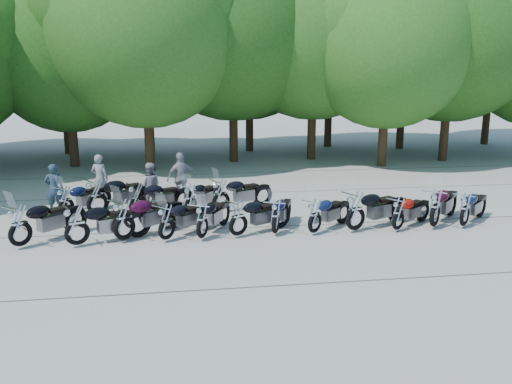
{
  "coord_description": "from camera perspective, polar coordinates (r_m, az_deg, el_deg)",
  "views": [
    {
      "loc": [
        -2.26,
        -14.08,
        4.8
      ],
      "look_at": [
        0.0,
        1.5,
        1.1
      ],
      "focal_mm": 38.0,
      "sensor_mm": 36.0,
      "label": 1
    }
  ],
  "objects": [
    {
      "name": "tree_14",
      "position": [
        32.85,
        15.45,
        14.56
      ],
      "size": [
        8.02,
        8.02,
        9.84
      ],
      "color": "#3A2614",
      "rests_on": "ground"
    },
    {
      "name": "motorcycle_4",
      "position": [
        15.19,
        -5.69,
        -2.86
      ],
      "size": [
        1.58,
        2.21,
        1.22
      ],
      "primitive_type": null,
      "rotation": [
        0.0,
        0.0,
        2.66
      ],
      "color": "black",
      "rests_on": "ground"
    },
    {
      "name": "rider_2",
      "position": [
        19.31,
        -7.89,
        1.48
      ],
      "size": [
        1.16,
        0.83,
        1.82
      ],
      "primitive_type": "imported",
      "rotation": [
        0.0,
        0.0,
        3.55
      ],
      "color": "#9D9C9F",
      "rests_on": "ground"
    },
    {
      "name": "tree_13",
      "position": [
        32.83,
        7.85,
        15.27
      ],
      "size": [
        8.31,
        8.31,
        10.2
      ],
      "color": "#3A2614",
      "rests_on": "ground"
    },
    {
      "name": "motorcycle_1",
      "position": [
        15.28,
        -18.37,
        -3.18
      ],
      "size": [
        2.44,
        1.56,
        1.33
      ],
      "primitive_type": null,
      "rotation": [
        0.0,
        0.0,
        1.96
      ],
      "color": "black",
      "rests_on": "ground"
    },
    {
      "name": "rider_0",
      "position": [
        19.03,
        -20.48,
        0.34
      ],
      "size": [
        0.65,
        0.46,
        1.67
      ],
      "primitive_type": "imported",
      "rotation": [
        0.0,
        0.0,
        3.25
      ],
      "color": "#213345",
      "rests_on": "ground"
    },
    {
      "name": "tree_15",
      "position": [
        36.45,
        23.88,
        15.64
      ],
      "size": [
        9.67,
        9.67,
        11.86
      ],
      "color": "#3A2614",
      "rests_on": "ground"
    },
    {
      "name": "motorcycle_0",
      "position": [
        15.73,
        -23.64,
        -3.12
      ],
      "size": [
        2.18,
        2.22,
        1.35
      ],
      "primitive_type": null,
      "rotation": [
        0.0,
        0.0,
        2.37
      ],
      "color": "black",
      "rests_on": "ground"
    },
    {
      "name": "tree_10",
      "position": [
        31.64,
        -19.86,
        14.02
      ],
      "size": [
        7.78,
        7.78,
        9.55
      ],
      "color": "#3A2614",
      "rests_on": "ground"
    },
    {
      "name": "tree_5",
      "position": [
        28.2,
        6.13,
        16.76
      ],
      "size": [
        9.04,
        9.04,
        11.1
      ],
      "color": "#3A2614",
      "rests_on": "ground"
    },
    {
      "name": "rider_1",
      "position": [
        18.71,
        -11.14,
        0.63
      ],
      "size": [
        0.83,
        0.68,
        1.6
      ],
      "primitive_type": "imported",
      "rotation": [
        0.0,
        0.0,
        3.05
      ],
      "color": "#9B9A9D",
      "rests_on": "ground"
    },
    {
      "name": "motorcycle_15",
      "position": [
        17.65,
        -6.9,
        -0.64
      ],
      "size": [
        1.78,
        2.09,
        1.2
      ],
      "primitive_type": null,
      "rotation": [
        0.0,
        0.0,
        2.51
      ],
      "color": "black",
      "rests_on": "ground"
    },
    {
      "name": "tree_11",
      "position": [
        30.55,
        -11.43,
        14.28
      ],
      "size": [
        7.56,
        7.56,
        9.28
      ],
      "color": "#3A2614",
      "rests_on": "ground"
    },
    {
      "name": "rider_3",
      "position": [
        20.06,
        -16.11,
        1.39
      ],
      "size": [
        0.74,
        0.62,
        1.74
      ],
      "primitive_type": "imported",
      "rotation": [
        0.0,
        0.0,
        2.75
      ],
      "color": "gray",
      "rests_on": "ground"
    },
    {
      "name": "motorcycle_8",
      "position": [
        16.06,
        10.47,
        -1.83
      ],
      "size": [
        2.53,
        1.68,
        1.38
      ],
      "primitive_type": null,
      "rotation": [
        0.0,
        0.0,
        1.99
      ],
      "color": "black",
      "rests_on": "ground"
    },
    {
      "name": "motorcycle_7",
      "position": [
        15.69,
        6.22,
        -2.4
      ],
      "size": [
        2.01,
        1.86,
        1.19
      ],
      "primitive_type": null,
      "rotation": [
        0.0,
        0.0,
        2.28
      ],
      "color": "#0D173C",
      "rests_on": "ground"
    },
    {
      "name": "tree_7",
      "position": [
        29.2,
        19.97,
        15.59
      ],
      "size": [
        8.79,
        8.79,
        10.79
      ],
      "color": "#3A2614",
      "rests_on": "ground"
    },
    {
      "name": "motorcycle_14",
      "position": [
        17.82,
        -12.33,
        -0.61
      ],
      "size": [
        2.31,
        1.58,
        1.27
      ],
      "primitive_type": null,
      "rotation": [
        0.0,
        0.0,
        2.02
      ],
      "color": "black",
      "rests_on": "ground"
    },
    {
      "name": "motorcycle_10",
      "position": [
        17.02,
        18.36,
        -1.45
      ],
      "size": [
        2.2,
        2.28,
        1.37
      ],
      "primitive_type": null,
      "rotation": [
        0.0,
        0.0,
        2.39
      ],
      "color": "#3A0819",
      "rests_on": "ground"
    },
    {
      "name": "motorcycle_6",
      "position": [
        15.57,
        2.09,
        -2.48
      ],
      "size": [
        1.42,
        2.17,
        1.18
      ],
      "primitive_type": null,
      "rotation": [
        0.0,
        0.0,
        2.73
      ],
      "color": "black",
      "rests_on": "ground"
    },
    {
      "name": "motorcycle_9",
      "position": [
        16.42,
        14.77,
        -2.12
      ],
      "size": [
        2.01,
        1.73,
        1.16
      ],
      "primitive_type": null,
      "rotation": [
        0.0,
        0.0,
        2.22
      ],
      "color": "#9D1005",
      "rests_on": "ground"
    },
    {
      "name": "motorcycle_3",
      "position": [
        15.2,
        -9.42,
        -3.01
      ],
      "size": [
        1.94,
        1.97,
        1.2
      ],
      "primitive_type": null,
      "rotation": [
        0.0,
        0.0,
        2.37
      ],
      "color": "black",
      "rests_on": "ground"
    },
    {
      "name": "motorcycle_16",
      "position": [
        17.89,
        -3.71,
        -0.22
      ],
      "size": [
        2.38,
        1.61,
        1.3
      ],
      "primitive_type": null,
      "rotation": [
        0.0,
        0.0,
        2.01
      ],
      "color": "black",
      "rests_on": "ground"
    },
    {
      "name": "motorcycle_13",
      "position": [
        18.11,
        -16.39,
        -0.36
      ],
      "size": [
        2.58,
        1.94,
        1.43
      ],
      "primitive_type": null,
      "rotation": [
        0.0,
        0.0,
        2.1
      ],
      "color": "black",
      "rests_on": "ground"
    },
    {
      "name": "tree_2",
      "position": [
        27.39,
        -19.32,
        13.58
      ],
      "size": [
        7.31,
        7.31,
        8.97
      ],
      "color": "#3A2614",
      "rests_on": "ground"
    },
    {
      "name": "tree_6",
      "position": [
        26.78,
        13.72,
        15.03
      ],
      "size": [
        8.0,
        8.0,
        9.82
      ],
      "color": "#3A2614",
      "rests_on": "ground"
    },
    {
      "name": "tree_3",
      "position": [
        25.4,
        -11.68,
        16.4
      ],
      "size": [
        8.7,
        8.7,
        10.67
      ],
      "color": "#3A2614",
      "rests_on": "ground"
    },
    {
      "name": "ground",
      "position": [
        15.05,
        0.82,
        -5.38
      ],
      "size": [
        90.0,
        90.0,
        0.0
      ],
      "primitive_type": "plane",
      "color": "#9A968B",
      "rests_on": "ground"
    },
    {
      "name": "tree_4",
      "position": [
        27.38,
        -2.49,
        17.06
      ],
      "size": [
        9.13,
        9.13,
        11.2
      ],
      "color": "#3A2614",
      "rests_on": "ground"
    },
    {
      "name": "motorcycle_2",
      "position": [
        15.36,
        -13.73,
        -2.69
      ],
      "size": [
        2.35,
        2.13,
        1.38
      ],
      "primitive_type": null,
      "rotation": [
        0.0,
        0.0,
        2.26
      ],
      "color": "#320620",
      "rests_on": "ground"
    },
    {
      "name": "motorcycle_5",
      "position": [
        15.33,
        -1.89,
        -2.61
      ],
      "size": [
        2.23,
        1.66,
        1.24
      ],
      "primitive_type": null,
      "rotation": [
        0.0,
        0.0,
        2.09
      ],
      "color": "black",
      "rests_on": "ground"
    },
    {
      "name": "motorcycle_12",
      "position": [
        18.27,
        -19.41,
        -0.83
      ],
      "size": [
        1.87,
        2.05,
        1.2
      ],
      "primitive_type": null,
      "rotation": [
        0.0,
        0.0,
        2.44
      ],
      "color": "black",
      "rests_on": "ground"
    },
    {
      "name": "tree_12",
      "position": [
        30.83,
        -0.71,
        14.94
      ],
      "size": [
        7.88,
        7.88,
        9.67
      ],
      "color": "#3A2614",
      "rests_on": "ground"
    },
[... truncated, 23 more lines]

